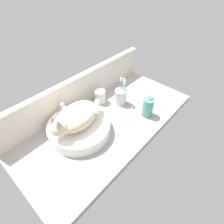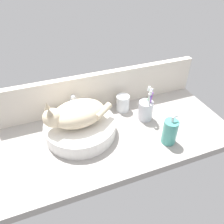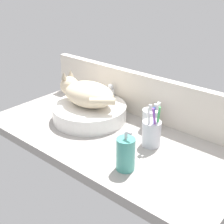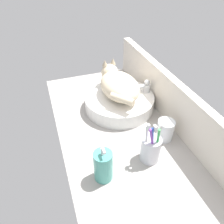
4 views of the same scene
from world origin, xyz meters
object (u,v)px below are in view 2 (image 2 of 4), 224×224
object	(u,v)px
water_glass	(123,104)
cat	(76,114)
toothbrush_cup	(146,110)
faucet	(74,106)
sink_basin	(80,128)
soap_dispenser	(170,132)

from	to	relation	value
water_glass	cat	bearing A→B (deg)	-159.20
toothbrush_cup	water_glass	world-z (taller)	toothbrush_cup
cat	toothbrush_cup	xyz separation A→B (cm)	(36.42, -0.48, -7.08)
faucet	toothbrush_cup	bearing A→B (deg)	-21.76
faucet	toothbrush_cup	distance (cm)	37.28
sink_basin	water_glass	world-z (taller)	water_glass
faucet	water_glass	distance (cm)	26.68
cat	faucet	distance (cm)	14.53
sink_basin	faucet	world-z (taller)	faucet
cat	faucet	bearing A→B (deg)	82.22
faucet	toothbrush_cup	world-z (taller)	toothbrush_cup
sink_basin	toothbrush_cup	world-z (taller)	toothbrush_cup
faucet	soap_dispenser	bearing A→B (deg)	-42.08
sink_basin	water_glass	size ratio (longest dim) A/B	3.78
soap_dispenser	cat	bearing A→B (deg)	152.76
soap_dispenser	toothbrush_cup	world-z (taller)	toothbrush_cup
sink_basin	water_glass	xyz separation A→B (cm)	(26.81, 10.51, 0.51)
sink_basin	toothbrush_cup	distance (cm)	35.13
faucet	soap_dispenser	xyz separation A→B (cm)	(36.76, -33.20, -1.10)
soap_dispenser	sink_basin	bearing A→B (deg)	151.69
faucet	soap_dispenser	size ratio (longest dim) A/B	0.88
cat	soap_dispenser	xyz separation A→B (cm)	(38.58, -19.86, -6.57)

